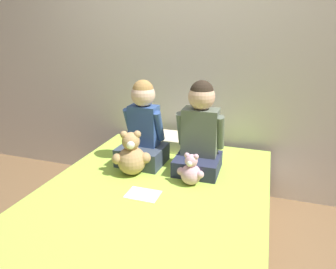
{
  "coord_description": "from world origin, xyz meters",
  "views": [
    {
      "loc": [
        0.64,
        -1.62,
        1.48
      ],
      "look_at": [
        0.0,
        0.31,
        0.76
      ],
      "focal_mm": 32.0,
      "sensor_mm": 36.0,
      "label": 1
    }
  ],
  "objects_px": {
    "child_on_left": "(143,129)",
    "teddy_bear_held_by_right_child": "(191,171)",
    "teddy_bear_held_by_left_child": "(132,156)",
    "pillow_at_headboard": "(184,143)",
    "sign_card": "(143,194)",
    "child_on_right": "(200,132)",
    "bed": "(154,220)"
  },
  "relations": [
    {
      "from": "bed",
      "to": "pillow_at_headboard",
      "type": "bearing_deg",
      "value": 90.0
    },
    {
      "from": "child_on_left",
      "to": "teddy_bear_held_by_left_child",
      "type": "distance_m",
      "value": 0.26
    },
    {
      "from": "child_on_left",
      "to": "pillow_at_headboard",
      "type": "relative_size",
      "value": 1.15
    },
    {
      "from": "child_on_left",
      "to": "pillow_at_headboard",
      "type": "bearing_deg",
      "value": 60.2
    },
    {
      "from": "child_on_right",
      "to": "teddy_bear_held_by_left_child",
      "type": "xyz_separation_m",
      "value": [
        -0.44,
        -0.23,
        -0.16
      ]
    },
    {
      "from": "child_on_left",
      "to": "teddy_bear_held_by_left_child",
      "type": "bearing_deg",
      "value": -87.76
    },
    {
      "from": "teddy_bear_held_by_right_child",
      "to": "pillow_at_headboard",
      "type": "relative_size",
      "value": 0.4
    },
    {
      "from": "pillow_at_headboard",
      "to": "teddy_bear_held_by_left_child",
      "type": "bearing_deg",
      "value": -111.25
    },
    {
      "from": "teddy_bear_held_by_left_child",
      "to": "child_on_left",
      "type": "bearing_deg",
      "value": 66.98
    },
    {
      "from": "teddy_bear_held_by_left_child",
      "to": "child_on_right",
      "type": "bearing_deg",
      "value": 4.38
    },
    {
      "from": "child_on_left",
      "to": "teddy_bear_held_by_left_child",
      "type": "relative_size",
      "value": 1.97
    },
    {
      "from": "sign_card",
      "to": "bed",
      "type": "bearing_deg",
      "value": 65.07
    },
    {
      "from": "child_on_right",
      "to": "pillow_at_headboard",
      "type": "xyz_separation_m",
      "value": [
        -0.21,
        0.36,
        -0.24
      ]
    },
    {
      "from": "child_on_left",
      "to": "child_on_right",
      "type": "height_order",
      "value": "child_on_right"
    },
    {
      "from": "bed",
      "to": "sign_card",
      "type": "distance_m",
      "value": 0.26
    },
    {
      "from": "bed",
      "to": "child_on_right",
      "type": "relative_size",
      "value": 2.78
    },
    {
      "from": "child_on_right",
      "to": "teddy_bear_held_by_right_child",
      "type": "bearing_deg",
      "value": -90.55
    },
    {
      "from": "child_on_right",
      "to": "sign_card",
      "type": "xyz_separation_m",
      "value": [
        -0.25,
        -0.48,
        -0.3
      ]
    },
    {
      "from": "bed",
      "to": "teddy_bear_held_by_right_child",
      "type": "distance_m",
      "value": 0.43
    },
    {
      "from": "bed",
      "to": "sign_card",
      "type": "height_order",
      "value": "sign_card"
    },
    {
      "from": "teddy_bear_held_by_left_child",
      "to": "teddy_bear_held_by_right_child",
      "type": "xyz_separation_m",
      "value": [
        0.44,
        -0.01,
        -0.04
      ]
    },
    {
      "from": "pillow_at_headboard",
      "to": "sign_card",
      "type": "bearing_deg",
      "value": -92.66
    },
    {
      "from": "child_on_left",
      "to": "pillow_at_headboard",
      "type": "distance_m",
      "value": 0.48
    },
    {
      "from": "child_on_left",
      "to": "teddy_bear_held_by_right_child",
      "type": "distance_m",
      "value": 0.53
    },
    {
      "from": "bed",
      "to": "teddy_bear_held_by_left_child",
      "type": "xyz_separation_m",
      "value": [
        -0.23,
        0.16,
        0.38
      ]
    },
    {
      "from": "child_on_left",
      "to": "pillow_at_headboard",
      "type": "height_order",
      "value": "child_on_left"
    },
    {
      "from": "child_on_left",
      "to": "bed",
      "type": "bearing_deg",
      "value": -57.25
    },
    {
      "from": "sign_card",
      "to": "teddy_bear_held_by_left_child",
      "type": "bearing_deg",
      "value": 127.36
    },
    {
      "from": "teddy_bear_held_by_left_child",
      "to": "pillow_at_headboard",
      "type": "height_order",
      "value": "teddy_bear_held_by_left_child"
    },
    {
      "from": "teddy_bear_held_by_left_child",
      "to": "pillow_at_headboard",
      "type": "relative_size",
      "value": 0.58
    },
    {
      "from": "child_on_right",
      "to": "teddy_bear_held_by_left_child",
      "type": "relative_size",
      "value": 2.02
    },
    {
      "from": "bed",
      "to": "pillow_at_headboard",
      "type": "distance_m",
      "value": 0.81
    }
  ]
}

